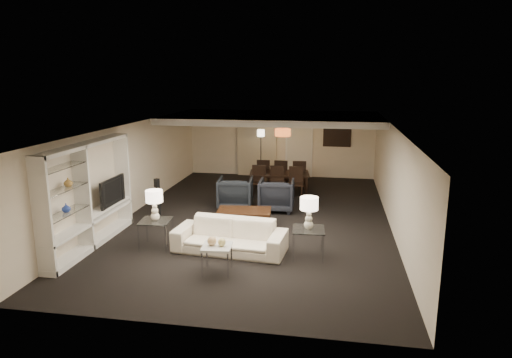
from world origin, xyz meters
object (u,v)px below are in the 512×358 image
Objects in this scene: table_lamp_left at (155,205)px; marble_table at (217,259)px; side_table_left at (156,234)px; floor_lamp at (261,155)px; armchair_right at (277,195)px; coffee_table at (244,219)px; table_lamp_right at (309,213)px; chair_nr at (296,183)px; side_table_right at (308,243)px; floor_speaker at (157,197)px; sofa at (230,236)px; armchair_left at (235,193)px; chair_fr at (299,175)px; pendant_light at (283,132)px; dining_table at (279,183)px; vase_amber at (68,182)px; television at (108,191)px; chair_fl at (264,173)px; chair_nl at (258,182)px; chair_fm at (282,174)px; vase_blue at (66,208)px; chair_nm at (277,183)px.

table_lamp_left is 2.14m from marble_table.
floor_lamp is (1.23, 7.09, 0.62)m from side_table_left.
armchair_right is 1.49× the size of side_table_left.
coffee_table is 2.00× the size of side_table_left.
chair_nr is (-0.66, 4.62, -0.47)m from table_lamp_right.
floor_speaker reaches higher than side_table_right.
table_lamp_left is 7.19m from floor_lamp.
armchair_left is at bearing 105.80° from sofa.
floor_speaker is at bearing 165.34° from coffee_table.
chair_fr is at bearing -127.78° from armchair_left.
chair_fr is (-0.66, 5.92, 0.19)m from side_table_right.
table_lamp_left is at bearing 180.00° from table_lamp_right.
pendant_light is at bearing -51.70° from floor_lamp.
floor_lamp is (-0.91, 1.82, 0.59)m from dining_table.
pendant_light is 0.75× the size of table_lamp_left.
floor_speaker is 4.30m from chair_nr.
marble_table is at bearing -3.22° from vase_amber.
dining_table is at bearing 103.47° from table_lamp_right.
armchair_left is 0.96× the size of floor_speaker.
floor_lamp is (2.65, 6.46, -0.15)m from television.
pendant_light reaches higher than floor_speaker.
vase_amber is at bearing -169.23° from side_table_right.
vase_amber is 0.19× the size of chair_fl.
chair_nl is at bearing 67.40° from floor_speaker.
coffee_table is (-0.46, -4.31, -1.68)m from pendant_light.
vase_amber is 0.19× the size of chair_fr.
floor_speaker is 4.72m from chair_fm.
coffee_table is 4.33m from chair_fl.
floor_speaker is 5.12m from chair_fr.
chair_nl is at bearing 111.96° from side_table_right.
coffee_table is 4.28m from vase_amber.
chair_fm is at bearing 86.42° from marble_table.
armchair_left is (-1.06, -2.61, -1.47)m from pendant_light.
armchair_right is 0.99× the size of chair_fm.
table_lamp_right is (3.40, 0.00, 0.00)m from table_lamp_left.
floor_lamp is (1.23, 7.09, -0.04)m from table_lamp_left.
pendant_light is 2.79× the size of vase_amber.
table_lamp_right is 4.69m from chair_nr.
vase_amber is at bearing -158.18° from sofa.
table_lamp_left reaches higher than side_table_right.
armchair_right is at bearing 70.56° from coffee_table.
armchair_right is at bearing 49.40° from vase_blue.
floor_lamp is (-1.07, 3.79, 0.48)m from armchair_right.
side_table_left is (-2.30, -3.30, -0.14)m from armchair_right.
table_lamp_left is at bearing -119.46° from chair_nm.
chair_nr is at bearing -4.60° from chair_nm.
chair_nm is at bearing -97.16° from dining_table.
table_lamp_left reaches higher than vase_blue.
floor_lamp reaches higher than chair_fm.
armchair_right is 0.99× the size of chair_nl.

